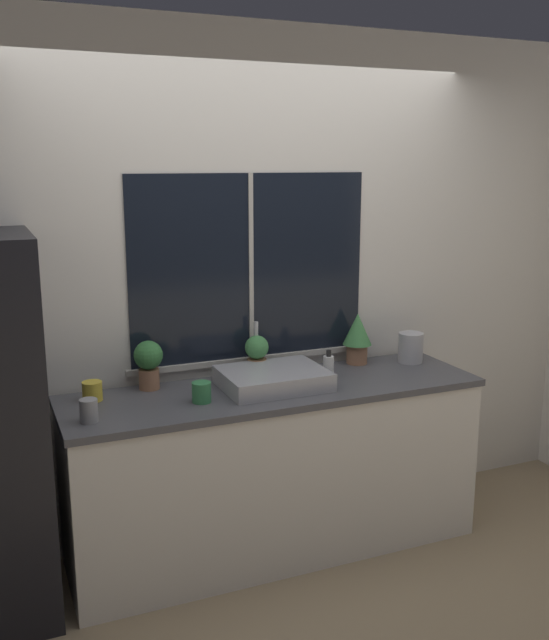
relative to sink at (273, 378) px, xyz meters
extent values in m
plane|color=#937F60|center=(0.01, -0.31, -0.94)|extent=(14.00, 14.00, 0.00)
cube|color=silver|center=(0.01, 0.35, 0.41)|extent=(8.00, 0.06, 2.70)
cube|color=black|center=(0.01, 0.31, 0.52)|extent=(1.31, 0.01, 0.98)
cube|color=#BCB7AD|center=(0.01, 0.31, 0.52)|extent=(0.02, 0.01, 0.98)
cube|color=#BCB7AD|center=(0.01, 0.31, 0.02)|extent=(1.37, 0.04, 0.03)
cube|color=silver|center=(2.15, 1.19, 0.41)|extent=(0.06, 7.00, 2.70)
cube|color=white|center=(0.01, -0.02, -0.51)|extent=(2.12, 0.59, 0.85)
cube|color=#4C4C51|center=(0.01, -0.02, -0.06)|extent=(2.14, 0.62, 0.03)
cube|color=#ADADB2|center=(0.00, 0.00, 0.00)|extent=(0.52, 0.40, 0.09)
cylinder|color=#B7B7BC|center=(0.00, 0.23, -0.03)|extent=(0.04, 0.04, 0.03)
cylinder|color=#B7B7BC|center=(0.00, 0.23, 0.11)|extent=(0.02, 0.02, 0.26)
cylinder|color=#9E6B4C|center=(-0.58, 0.21, 0.01)|extent=(0.10, 0.10, 0.10)
sphere|color=#387A3D|center=(-0.58, 0.21, 0.13)|extent=(0.14, 0.14, 0.14)
cylinder|color=#9E6B4C|center=(0.00, 0.21, 0.00)|extent=(0.10, 0.10, 0.09)
sphere|color=#478E4C|center=(0.00, 0.21, 0.11)|extent=(0.13, 0.13, 0.13)
cylinder|color=#9E6B4C|center=(0.60, 0.21, 0.01)|extent=(0.12, 0.12, 0.11)
cone|color=#478E4C|center=(0.60, 0.21, 0.15)|extent=(0.16, 0.16, 0.18)
cylinder|color=white|center=(0.33, 0.03, 0.01)|extent=(0.06, 0.06, 0.12)
cylinder|color=black|center=(0.33, 0.03, 0.09)|extent=(0.03, 0.03, 0.03)
cylinder|color=#38844C|center=(-0.40, -0.09, 0.00)|extent=(0.09, 0.09, 0.10)
cylinder|color=gray|center=(-0.94, -0.15, 0.01)|extent=(0.08, 0.08, 0.10)
cylinder|color=gold|center=(-0.88, 0.14, 0.00)|extent=(0.09, 0.09, 0.09)
cylinder|color=#B2B2B7|center=(0.90, 0.11, 0.04)|extent=(0.14, 0.14, 0.17)
cone|color=#B2B2B7|center=(0.90, 0.11, 0.13)|extent=(0.12, 0.12, 0.02)
camera|label=1|loc=(-1.34, -3.18, 1.07)|focal=40.00mm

